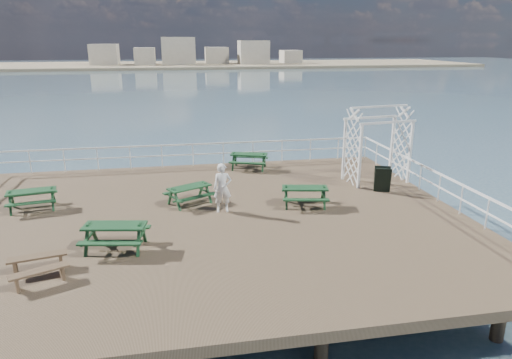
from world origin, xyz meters
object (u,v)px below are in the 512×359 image
(picnic_table_a, at_px, (32,196))
(flat_bench_near, at_px, (39,274))
(picnic_table_b, at_px, (249,158))
(person, at_px, (223,188))
(picnic_table_c, at_px, (305,192))
(flat_bench_far, at_px, (38,259))
(trellis_arbor, at_px, (377,148))
(picnic_table_d, at_px, (115,231))
(picnic_table_e, at_px, (189,191))

(picnic_table_a, height_order, flat_bench_near, picnic_table_a)
(picnic_table_b, relative_size, person, 1.18)
(picnic_table_c, distance_m, flat_bench_far, 9.02)
(picnic_table_b, xyz_separation_m, trellis_arbor, (5.03, -2.93, 0.92))
(picnic_table_d, distance_m, flat_bench_near, 2.42)
(picnic_table_d, bearing_deg, flat_bench_far, -142.71)
(picnic_table_a, relative_size, person, 1.05)
(picnic_table_d, bearing_deg, trellis_arbor, 35.99)
(picnic_table_b, height_order, person, person)
(person, bearing_deg, flat_bench_near, -136.52)
(picnic_table_d, bearing_deg, picnic_table_a, 140.06)
(picnic_table_c, distance_m, trellis_arbor, 4.65)
(picnic_table_c, relative_size, flat_bench_far, 1.25)
(picnic_table_b, bearing_deg, trellis_arbor, -11.41)
(picnic_table_c, xyz_separation_m, person, (-3.03, -0.06, 0.36))
(picnic_table_b, relative_size, picnic_table_d, 1.03)
(picnic_table_a, xyz_separation_m, picnic_table_b, (8.56, 3.92, 0.02))
(flat_bench_far, bearing_deg, trellis_arbor, 13.52)
(person, bearing_deg, flat_bench_far, -143.48)
(picnic_table_e, xyz_separation_m, flat_bench_near, (-3.93, -5.26, -0.19))
(picnic_table_c, xyz_separation_m, picnic_table_d, (-6.43, -2.54, 0.04))
(picnic_table_b, distance_m, flat_bench_far, 11.37)
(picnic_table_a, xyz_separation_m, person, (6.71, -1.48, 0.36))
(flat_bench_near, relative_size, flat_bench_far, 0.93)
(picnic_table_e, height_order, person, person)
(picnic_table_d, xyz_separation_m, flat_bench_far, (-1.88, -0.96, -0.24))
(picnic_table_a, bearing_deg, flat_bench_far, -83.74)
(flat_bench_near, xyz_separation_m, flat_bench_far, (-0.23, 0.80, 0.01))
(picnic_table_d, distance_m, person, 4.23)
(picnic_table_a, xyz_separation_m, flat_bench_near, (1.66, -5.72, -0.21))
(picnic_table_b, height_order, trellis_arbor, trellis_arbor)
(picnic_table_a, xyz_separation_m, picnic_table_e, (5.58, -0.46, -0.02))
(picnic_table_a, xyz_separation_m, flat_bench_far, (1.42, -4.92, -0.20))
(picnic_table_b, xyz_separation_m, flat_bench_far, (-7.14, -8.85, -0.22))
(flat_bench_near, relative_size, person, 0.80)
(picnic_table_b, height_order, flat_bench_far, picnic_table_b)
(picnic_table_e, xyz_separation_m, flat_bench_far, (-4.16, -4.46, -0.18))
(flat_bench_near, xyz_separation_m, trellis_arbor, (11.94, 6.72, 1.15))
(flat_bench_near, bearing_deg, picnic_table_c, 3.21)
(flat_bench_far, bearing_deg, picnic_table_d, 14.62)
(trellis_arbor, bearing_deg, picnic_table_c, -155.75)
(picnic_table_e, height_order, flat_bench_near, picnic_table_e)
(picnic_table_e, bearing_deg, picnic_table_d, -150.81)
(person, bearing_deg, picnic_table_c, 4.49)
(picnic_table_d, relative_size, person, 1.14)
(picnic_table_a, distance_m, picnic_table_e, 5.60)
(flat_bench_near, bearing_deg, person, 15.22)
(flat_bench_far, bearing_deg, picnic_table_a, 93.69)
(picnic_table_b, distance_m, flat_bench_near, 11.87)
(trellis_arbor, bearing_deg, person, -168.07)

